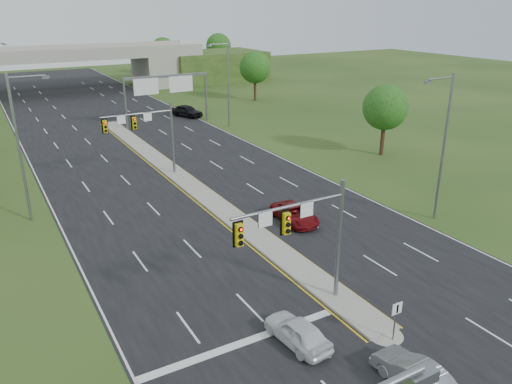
{
  "coord_description": "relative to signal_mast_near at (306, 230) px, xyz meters",
  "views": [
    {
      "loc": [
        -15.83,
        -18.77,
        15.49
      ],
      "look_at": [
        0.48,
        9.86,
        3.0
      ],
      "focal_mm": 35.0,
      "sensor_mm": 36.0,
      "label": 1
    }
  ],
  "objects": [
    {
      "name": "ground",
      "position": [
        2.26,
        0.07,
        -4.73
      ],
      "size": [
        240.0,
        240.0,
        0.0
      ],
      "primitive_type": "plane",
      "color": "#244318",
      "rests_on": "ground"
    },
    {
      "name": "road",
      "position": [
        2.26,
        35.07,
        -4.72
      ],
      "size": [
        24.0,
        160.0,
        0.02
      ],
      "primitive_type": "cube",
      "color": "black",
      "rests_on": "ground"
    },
    {
      "name": "median",
      "position": [
        2.26,
        23.07,
        -4.63
      ],
      "size": [
        2.0,
        54.0,
        0.16
      ],
      "primitive_type": "cube",
      "color": "gray",
      "rests_on": "road"
    },
    {
      "name": "median_nose",
      "position": [
        2.26,
        -3.93,
        -4.63
      ],
      "size": [
        2.0,
        2.0,
        0.16
      ],
      "primitive_type": "cone",
      "color": "gray",
      "rests_on": "road"
    },
    {
      "name": "lane_markings",
      "position": [
        1.66,
        28.99,
        -4.7
      ],
      "size": [
        23.72,
        160.0,
        0.01
      ],
      "color": "gold",
      "rests_on": "road"
    },
    {
      "name": "signal_mast_near",
      "position": [
        0.0,
        0.0,
        0.0
      ],
      "size": [
        6.62,
        0.6,
        7.0
      ],
      "color": "slate",
      "rests_on": "ground"
    },
    {
      "name": "signal_mast_far",
      "position": [
        0.0,
        25.0,
        0.0
      ],
      "size": [
        6.62,
        0.6,
        7.0
      ],
      "color": "slate",
      "rests_on": "ground"
    },
    {
      "name": "keep_right_sign",
      "position": [
        2.26,
        -4.45,
        -3.21
      ],
      "size": [
        0.6,
        0.13,
        2.2
      ],
      "color": "slate",
      "rests_on": "ground"
    },
    {
      "name": "sign_gantry",
      "position": [
        8.95,
        44.99,
        0.51
      ],
      "size": [
        11.58,
        0.44,
        6.67
      ],
      "color": "slate",
      "rests_on": "ground"
    },
    {
      "name": "overpass",
      "position": [
        2.26,
        80.07,
        -1.17
      ],
      "size": [
        80.0,
        14.0,
        8.1
      ],
      "color": "gray",
      "rests_on": "ground"
    },
    {
      "name": "lightpole_l_mid",
      "position": [
        -11.03,
        20.07,
        1.38
      ],
      "size": [
        2.85,
        0.25,
        11.0
      ],
      "color": "slate",
      "rests_on": "ground"
    },
    {
      "name": "lightpole_r_near",
      "position": [
        15.56,
        5.07,
        1.38
      ],
      "size": [
        2.85,
        0.25,
        11.0
      ],
      "color": "slate",
      "rests_on": "ground"
    },
    {
      "name": "lightpole_r_far",
      "position": [
        15.56,
        40.07,
        1.38
      ],
      "size": [
        2.85,
        0.25,
        11.0
      ],
      "color": "slate",
      "rests_on": "ground"
    },
    {
      "name": "tree_r_near",
      "position": [
        24.26,
        20.07,
        0.45
      ],
      "size": [
        4.8,
        4.8,
        7.6
      ],
      "color": "#382316",
      "rests_on": "ground"
    },
    {
      "name": "tree_r_mid",
      "position": [
        28.26,
        55.07,
        0.78
      ],
      "size": [
        5.2,
        5.2,
        8.12
      ],
      "color": "#382316",
      "rests_on": "ground"
    },
    {
      "name": "tree_back_c",
      "position": [
        26.26,
        94.07,
        0.78
      ],
      "size": [
        5.6,
        5.6,
        8.32
      ],
      "color": "#382316",
      "rests_on": "ground"
    },
    {
      "name": "tree_back_d",
      "position": [
        40.26,
        94.07,
        1.11
      ],
      "size": [
        6.0,
        6.0,
        8.85
      ],
      "color": "#382316",
      "rests_on": "ground"
    },
    {
      "name": "car_white",
      "position": [
        -1.89,
        -2.23,
        -4.04
      ],
      "size": [
        1.95,
        4.03,
        1.33
      ],
      "primitive_type": "imported",
      "rotation": [
        0.0,
        0.0,
        3.24
      ],
      "color": "silver",
      "rests_on": "road"
    },
    {
      "name": "car_silver",
      "position": [
        0.76,
        -7.23,
        -4.03
      ],
      "size": [
        1.58,
        4.13,
        1.34
      ],
      "primitive_type": "imported",
      "rotation": [
        0.0,
        0.0,
        3.18
      ],
      "color": "#94959B",
      "rests_on": "road"
    },
    {
      "name": "car_far_a",
      "position": [
        6.02,
        9.79,
        -4.06
      ],
      "size": [
        2.42,
        4.75,
        1.29
      ],
      "primitive_type": "imported",
      "rotation": [
        0.0,
        0.0,
        -0.06
      ],
      "color": "#670A0E",
      "rests_on": "road"
    },
    {
      "name": "car_far_c",
      "position": [
        13.26,
        48.67,
        -3.86
      ],
      "size": [
        3.83,
        5.37,
        1.7
      ],
      "primitive_type": "imported",
      "rotation": [
        0.0,
        0.0,
        0.41
      ],
      "color": "black",
      "rests_on": "road"
    }
  ]
}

